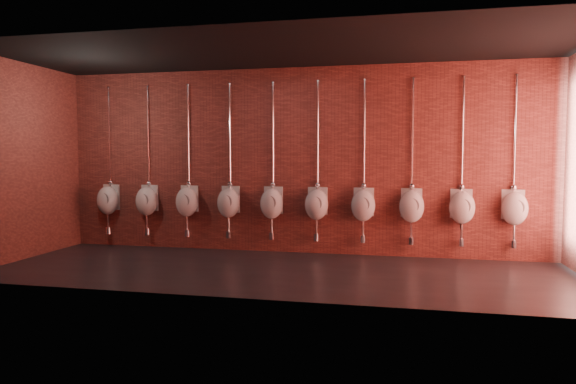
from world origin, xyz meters
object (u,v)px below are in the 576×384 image
object	(u,v)px
urinal_7	(412,205)
urinal_9	(514,207)
urinal_4	(272,203)
urinal_8	(462,206)
urinal_1	(147,200)
urinal_5	(317,203)
urinal_3	(229,202)
urinal_6	(363,204)
urinal_0	(108,199)
urinal_2	(187,201)

from	to	relation	value
urinal_7	urinal_9	world-z (taller)	same
urinal_4	urinal_8	distance (m)	3.14
urinal_1	urinal_5	size ratio (longest dim) A/B	1.00
urinal_3	urinal_6	size ratio (longest dim) A/B	1.00
urinal_4	urinal_9	distance (m)	3.93
urinal_4	urinal_5	world-z (taller)	same
urinal_5	urinal_6	distance (m)	0.79
urinal_1	urinal_5	xyz separation A→B (m)	(3.14, 0.00, 0.00)
urinal_6	urinal_5	bearing A→B (deg)	180.00
urinal_3	urinal_0	bearing A→B (deg)	180.00
urinal_0	urinal_4	distance (m)	3.14
urinal_1	urinal_3	size ratio (longest dim) A/B	1.00
urinal_5	urinal_1	bearing A→B (deg)	180.00
urinal_2	urinal_7	xyz separation A→B (m)	(3.93, 0.00, 0.00)
urinal_3	urinal_9	xyz separation A→B (m)	(4.71, 0.00, 0.00)
urinal_7	urinal_6	bearing A→B (deg)	180.00
urinal_9	urinal_7	bearing A→B (deg)	180.00
urinal_4	urinal_8	bearing A→B (deg)	0.00
urinal_4	urinal_9	xyz separation A→B (m)	(3.93, 0.00, 0.00)
urinal_3	urinal_6	xyz separation A→B (m)	(2.36, 0.00, 0.00)
urinal_3	urinal_5	size ratio (longest dim) A/B	1.00
urinal_7	urinal_9	distance (m)	1.57
urinal_6	urinal_9	bearing A→B (deg)	0.00
urinal_0	urinal_8	world-z (taller)	same
urinal_9	urinal_1	bearing A→B (deg)	180.00
urinal_1	urinal_8	bearing A→B (deg)	0.00
urinal_5	urinal_9	size ratio (longest dim) A/B	1.00
urinal_0	urinal_5	world-z (taller)	same
urinal_1	urinal_4	xyz separation A→B (m)	(2.36, 0.00, 0.00)
urinal_8	urinal_9	size ratio (longest dim) A/B	1.00
urinal_0	urinal_9	distance (m)	7.07
urinal_0	urinal_4	size ratio (longest dim) A/B	1.00
urinal_6	urinal_8	distance (m)	1.57
urinal_1	urinal_3	xyz separation A→B (m)	(1.57, 0.00, 0.00)
urinal_7	urinal_9	xyz separation A→B (m)	(1.57, 0.00, 0.00)
urinal_5	urinal_0	bearing A→B (deg)	180.00
urinal_6	urinal_7	world-z (taller)	same
urinal_7	urinal_1	bearing A→B (deg)	180.00
urinal_0	urinal_6	bearing A→B (deg)	0.00
urinal_3	urinal_8	xyz separation A→B (m)	(3.93, 0.00, 0.00)
urinal_5	urinal_2	bearing A→B (deg)	180.00
urinal_0	urinal_4	world-z (taller)	same
urinal_7	urinal_8	world-z (taller)	same
urinal_0	urinal_3	size ratio (longest dim) A/B	1.00
urinal_0	urinal_4	xyz separation A→B (m)	(3.14, 0.00, 0.00)
urinal_0	urinal_5	distance (m)	3.93
urinal_7	urinal_4	bearing A→B (deg)	180.00
urinal_8	urinal_7	bearing A→B (deg)	180.00
urinal_6	urinal_9	world-z (taller)	same
urinal_3	urinal_4	bearing A→B (deg)	0.00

